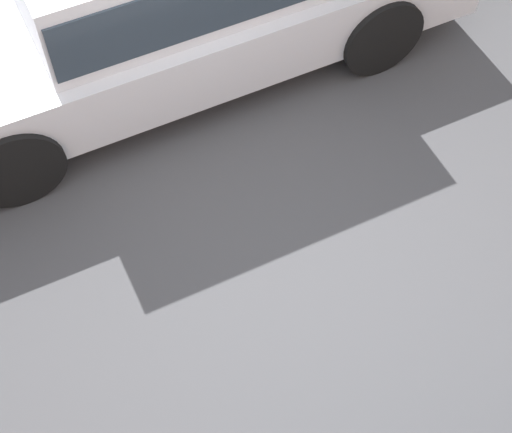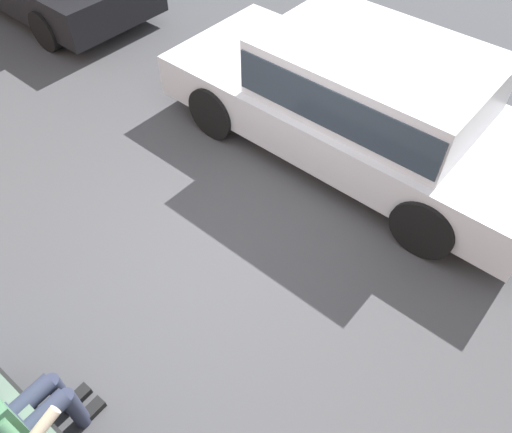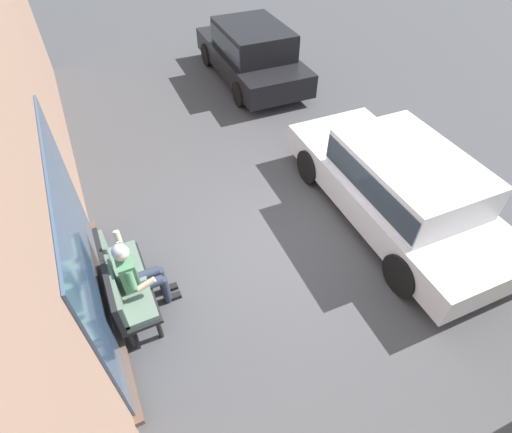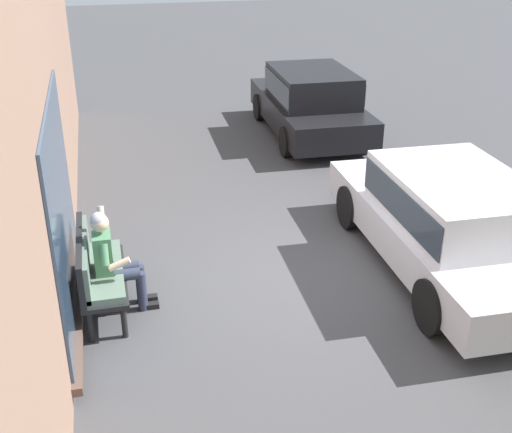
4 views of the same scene
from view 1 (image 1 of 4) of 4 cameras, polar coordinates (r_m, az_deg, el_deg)
name	(u,v)px [view 1 (image 1 of 4)]	position (r m, az deg, el deg)	size (l,w,h in m)	color
ground_plane	(255,230)	(5.49, -0.05, -0.98)	(60.00, 60.00, 0.00)	#424244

